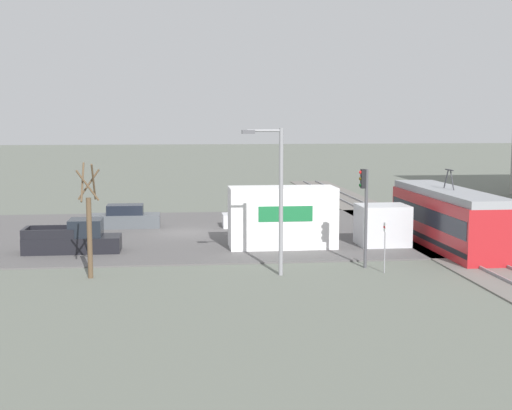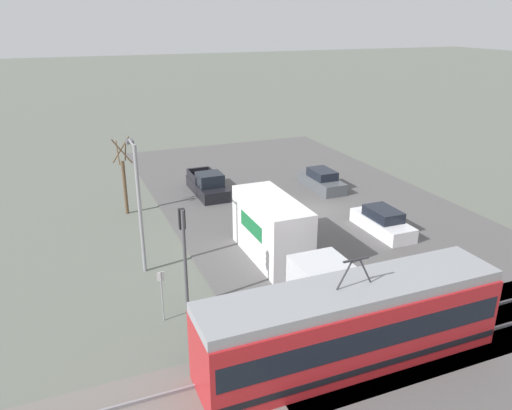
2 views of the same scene
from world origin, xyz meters
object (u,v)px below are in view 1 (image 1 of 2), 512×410
object	(u,v)px
box_truck	(307,219)
sedan_car_1	(257,217)
street_lamp_near_crossing	(276,190)
sedan_car_0	(125,218)
no_parking_sign	(385,243)
street_tree	(89,226)
pickup_truck	(75,240)
traffic_light_pole	(365,204)
light_rail_tram	(448,219)

from	to	relation	value
box_truck	sedan_car_1	xyz separation A→B (m)	(-7.97, -1.98, -0.97)
sedan_car_1	street_lamp_near_crossing	distance (m)	15.34
sedan_car_0	no_parking_sign	world-z (taller)	no_parking_sign
box_truck	street_tree	bearing A→B (deg)	-60.37
sedan_car_1	street_lamp_near_crossing	xyz separation A→B (m)	(14.94, -0.81, 3.40)
no_parking_sign	box_truck	bearing A→B (deg)	-160.47
pickup_truck	street_lamp_near_crossing	distance (m)	12.79
traffic_light_pole	no_parking_sign	distance (m)	2.26
sedan_car_1	no_parking_sign	bearing A→B (deg)	16.62
traffic_light_pole	street_lamp_near_crossing	bearing A→B (deg)	-75.62
pickup_truck	light_rail_tram	bearing A→B (deg)	88.25
traffic_light_pole	street_lamp_near_crossing	xyz separation A→B (m)	(1.18, -4.61, 0.88)
pickup_truck	street_lamp_near_crossing	world-z (taller)	street_lamp_near_crossing
box_truck	sedan_car_0	bearing A→B (deg)	-128.24
pickup_truck	no_parking_sign	distance (m)	17.07
box_truck	sedan_car_1	bearing A→B (deg)	-166.03
sedan_car_0	sedan_car_1	bearing A→B (deg)	-94.07
light_rail_tram	traffic_light_pole	xyz separation A→B (m)	(4.96, -6.29, 1.53)
street_tree	no_parking_sign	world-z (taller)	street_tree
light_rail_tram	sedan_car_0	distance (m)	21.27
pickup_truck	no_parking_sign	xyz separation A→B (m)	(6.87, 15.61, 0.72)
pickup_truck	street_tree	world-z (taller)	street_tree
sedan_car_0	traffic_light_pole	world-z (taller)	traffic_light_pole
street_tree	traffic_light_pole	bearing A→B (deg)	93.31
light_rail_tram	street_tree	world-z (taller)	street_tree
street_lamp_near_crossing	pickup_truck	bearing A→B (deg)	-123.33
traffic_light_pole	street_lamp_near_crossing	world-z (taller)	street_lamp_near_crossing
box_truck	traffic_light_pole	size ratio (longest dim) A/B	2.10
light_rail_tram	traffic_light_pole	distance (m)	8.16
light_rail_tram	sedan_car_1	size ratio (longest dim) A/B	2.61
sedan_car_0	street_tree	distance (m)	15.28
pickup_truck	sedan_car_0	distance (m)	9.06
sedan_car_1	street_lamp_near_crossing	bearing A→B (deg)	-3.09
light_rail_tram	street_lamp_near_crossing	size ratio (longest dim) A/B	1.75
sedan_car_0	street_lamp_near_crossing	xyz separation A→B (m)	(15.57, 8.13, 3.39)
light_rail_tram	street_tree	xyz separation A→B (m)	(5.73, -19.64, 0.76)
no_parking_sign	traffic_light_pole	bearing A→B (deg)	-151.68
box_truck	no_parking_sign	bearing A→B (deg)	19.53
box_truck	no_parking_sign	world-z (taller)	box_truck
street_lamp_near_crossing	sedan_car_1	bearing A→B (deg)	176.91
sedan_car_1	traffic_light_pole	world-z (taller)	traffic_light_pole
traffic_light_pole	no_parking_sign	size ratio (longest dim) A/B	2.01
box_truck	sedan_car_0	world-z (taller)	box_truck
sedan_car_1	street_tree	xyz separation A→B (m)	(14.53, -9.55, 1.75)
sedan_car_0	no_parking_sign	xyz separation A→B (m)	(15.66, 13.42, 0.77)
street_tree	no_parking_sign	bearing A→B (deg)	87.97
traffic_light_pole	street_tree	world-z (taller)	street_tree
street_tree	sedan_car_1	bearing A→B (deg)	146.69
light_rail_tram	pickup_truck	xyz separation A→B (m)	(-0.65, -21.22, -0.93)
sedan_car_0	street_tree	world-z (taller)	street_tree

